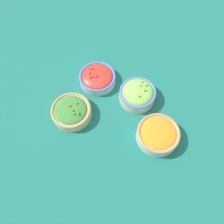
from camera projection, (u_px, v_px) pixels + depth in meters
ground_plane at (112, 115)px, 0.89m from camera, size 3.00×3.00×0.00m
bowl_carrots at (158, 134)px, 0.82m from camera, size 0.16×0.16×0.06m
bowl_cherry_tomatoes at (97, 78)px, 0.95m from camera, size 0.16×0.16×0.06m
bowl_broccoli at (71, 111)px, 0.87m from camera, size 0.16×0.16×0.06m
bowl_lettuce at (138, 94)px, 0.90m from camera, size 0.15×0.15×0.08m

